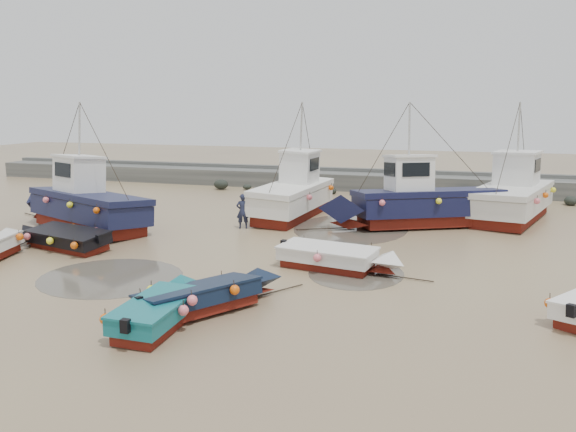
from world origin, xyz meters
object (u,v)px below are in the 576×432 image
object	(u,v)px
cabin_boat_1	(296,192)
cabin_boat_3	(515,195)
cabin_boat_2	(416,201)
dinghy_5	(337,255)
dinghy_2	(162,305)
dinghy_1	(210,293)
person	(243,228)
cabin_boat_0	(81,203)
dinghy_4	(63,236)

from	to	relation	value
cabin_boat_1	cabin_boat_3	size ratio (longest dim) A/B	1.00
cabin_boat_2	dinghy_5	bearing A→B (deg)	138.92
cabin_boat_2	cabin_boat_3	size ratio (longest dim) A/B	0.98
dinghy_2	cabin_boat_3	world-z (taller)	cabin_boat_3
dinghy_5	cabin_boat_3	size ratio (longest dim) A/B	0.58
dinghy_1	cabin_boat_2	size ratio (longest dim) A/B	0.53
dinghy_5	cabin_boat_2	world-z (taller)	cabin_boat_2
person	cabin_boat_3	bearing A→B (deg)	178.09
cabin_boat_0	cabin_boat_2	world-z (taller)	same
dinghy_2	cabin_boat_1	bearing A→B (deg)	91.17
dinghy_2	cabin_boat_3	size ratio (longest dim) A/B	0.52
dinghy_5	cabin_boat_3	bearing A→B (deg)	159.46
cabin_boat_1	cabin_boat_2	world-z (taller)	same
cabin_boat_2	cabin_boat_3	xyz separation A→B (m)	(4.96, 3.54, 0.01)
cabin_boat_2	dinghy_1	bearing A→B (deg)	133.81
dinghy_4	person	bearing A→B (deg)	-31.28
dinghy_2	dinghy_5	bearing A→B (deg)	60.48
dinghy_2	dinghy_4	distance (m)	10.61
cabin_boat_0	dinghy_5	bearing A→B (deg)	-80.73
cabin_boat_3	dinghy_5	bearing A→B (deg)	-103.27
cabin_boat_2	person	bearing A→B (deg)	83.47
dinghy_2	cabin_boat_0	bearing A→B (deg)	133.82
dinghy_5	cabin_boat_3	distance (m)	14.18
cabin_boat_1	person	size ratio (longest dim) A/B	5.83
dinghy_4	person	size ratio (longest dim) A/B	3.50
dinghy_5	person	bearing A→B (deg)	-123.21
cabin_boat_1	person	bearing A→B (deg)	-107.51
dinghy_2	cabin_boat_1	distance (m)	16.34
cabin_boat_0	dinghy_4	bearing A→B (deg)	-132.04
dinghy_2	cabin_boat_1	size ratio (longest dim) A/B	0.52
dinghy_2	cabin_boat_3	distance (m)	21.78
dinghy_1	dinghy_5	xyz separation A→B (m)	(2.75, 5.31, -0.00)
dinghy_2	dinghy_5	distance (m)	7.62
cabin_boat_3	cabin_boat_0	bearing A→B (deg)	-139.41
cabin_boat_1	cabin_boat_3	distance (m)	11.85
cabin_boat_3	dinghy_4	bearing A→B (deg)	-129.69
dinghy_5	person	xyz separation A→B (m)	(-5.99, 5.65, -0.55)
dinghy_4	cabin_boat_0	size ratio (longest dim) A/B	0.62
dinghy_2	dinghy_4	bearing A→B (deg)	140.96
dinghy_5	cabin_boat_2	xyz separation A→B (m)	(2.25, 8.64, 0.78)
dinghy_1	person	world-z (taller)	dinghy_1
cabin_boat_1	dinghy_4	bearing A→B (deg)	-122.61
dinghy_2	dinghy_4	world-z (taller)	same
dinghy_1	cabin_boat_1	distance (m)	14.99
dinghy_1	cabin_boat_1	world-z (taller)	cabin_boat_1
dinghy_5	cabin_boat_3	world-z (taller)	cabin_boat_3
dinghy_5	cabin_boat_3	xyz separation A→B (m)	(7.22, 12.18, 0.79)
dinghy_4	person	distance (m)	8.44
dinghy_1	person	bearing A→B (deg)	140.47
dinghy_4	cabin_boat_1	size ratio (longest dim) A/B	0.60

